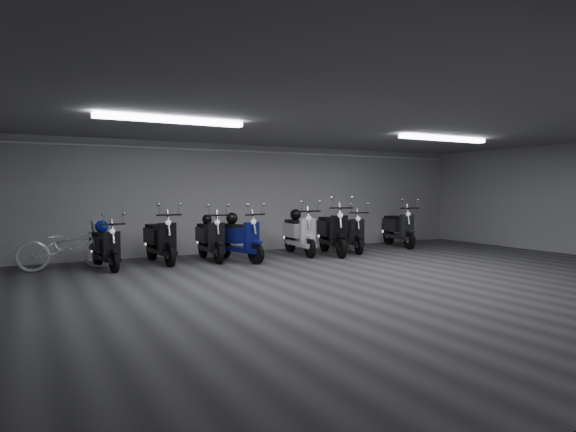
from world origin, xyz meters
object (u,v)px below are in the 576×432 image
scooter_3 (210,232)px  scooter_4 (239,232)px  scooter_1 (160,233)px  helmet_1 (296,215)px  scooter_7 (333,225)px  scooter_8 (351,227)px  bicycle (66,241)px  scooter_0 (105,241)px  helmet_3 (102,227)px  helmet_0 (232,218)px  scooter_6 (300,227)px  helmet_2 (207,219)px  scooter_9 (399,222)px

scooter_3 → scooter_4: 0.68m
scooter_1 → helmet_1: bearing=-3.9°
scooter_3 → scooter_7: scooter_7 is taller
scooter_8 → helmet_1: scooter_8 is taller
helmet_1 → bicycle: bearing=-179.2°
scooter_0 → scooter_4: (2.83, -0.23, 0.08)m
helmet_3 → helmet_0: bearing=-4.2°
scooter_6 → helmet_2: scooter_6 is taller
scooter_9 → scooter_1: bearing=-166.7°
bicycle → helmet_0: size_ratio=6.82×
scooter_7 → helmet_1: size_ratio=7.13×
helmet_1 → scooter_0: bearing=-175.7°
helmet_3 → scooter_8: bearing=-2.3°
scooter_3 → scooter_6: size_ratio=0.96×
scooter_1 → bicycle: (-1.89, -0.02, -0.08)m
scooter_4 → scooter_7: size_ratio=0.91×
scooter_1 → scooter_4: scooter_1 is taller
scooter_9 → helmet_0: (-5.18, -0.27, 0.27)m
bicycle → helmet_0: (3.46, -0.26, 0.37)m
scooter_8 → bicycle: 6.79m
scooter_6 → scooter_9: bearing=9.1°
scooter_3 → scooter_8: size_ratio=1.02×
scooter_4 → scooter_7: 2.52m
scooter_3 → scooter_6: (2.29, -0.11, 0.03)m
helmet_0 → scooter_9: bearing=3.0°
scooter_7 → scooter_6: bearing=170.1°
scooter_7 → helmet_1: scooter_7 is taller
scooter_4 → scooter_8: (3.26, 0.21, -0.02)m
scooter_4 → helmet_3: scooter_4 is taller
scooter_3 → scooter_7: bearing=-6.5°
scooter_0 → scooter_8: scooter_8 is taller
scooter_1 → helmet_1: scooter_1 is taller
scooter_8 → helmet_1: (-1.47, 0.37, 0.34)m
scooter_9 → helmet_1: scooter_9 is taller
helmet_1 → helmet_3: bearing=-178.4°
bicycle → helmet_3: bicycle is taller
scooter_8 → scooter_9: size_ratio=0.94×
scooter_6 → scooter_7: (0.75, -0.34, 0.05)m
scooter_7 → helmet_2: bearing=-178.1°
scooter_4 → helmet_3: size_ratio=6.89×
scooter_6 → helmet_1: size_ratio=6.65×
scooter_9 → helmet_2: (-5.63, 0.16, 0.24)m
scooter_1 → helmet_2: bearing=2.8°
scooter_9 → helmet_3: 7.98m
scooter_0 → scooter_9: (7.95, 0.28, 0.11)m
scooter_9 → helmet_3: (-7.98, -0.06, 0.16)m
scooter_3 → scooter_6: scooter_6 is taller
scooter_0 → helmet_0: (2.76, 0.01, 0.38)m
bicycle → scooter_6: bearing=-91.2°
scooter_4 → bicycle: 3.57m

